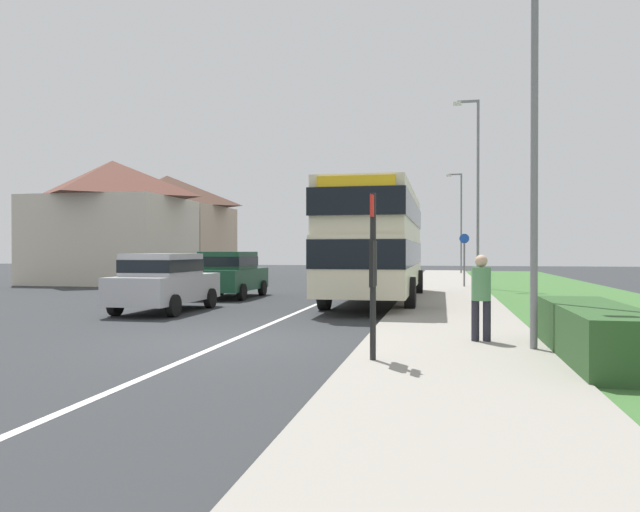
% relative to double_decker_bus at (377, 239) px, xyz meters
% --- Properties ---
extents(ground_plane, '(120.00, 120.00, 0.00)m').
position_rel_double_decker_bus_xyz_m(ground_plane, '(-1.86, -9.24, -2.14)').
color(ground_plane, '#2D3033').
extents(lane_marking_centre, '(0.14, 60.00, 0.01)m').
position_rel_double_decker_bus_xyz_m(lane_marking_centre, '(-1.86, -1.24, -2.14)').
color(lane_marking_centre, silver).
rests_on(lane_marking_centre, ground_plane).
extents(pavement_near_side, '(3.20, 68.00, 0.12)m').
position_rel_double_decker_bus_xyz_m(pavement_near_side, '(2.34, -3.24, -2.08)').
color(pavement_near_side, gray).
rests_on(pavement_near_side, ground_plane).
extents(grass_verge_seaward, '(6.00, 68.00, 0.08)m').
position_rel_double_decker_bus_xyz_m(grass_verge_seaward, '(6.64, -3.24, -2.10)').
color(grass_verge_seaward, '#3D6B33').
rests_on(grass_verge_seaward, ground_plane).
extents(roadside_hedge, '(1.10, 4.07, 0.90)m').
position_rel_double_decker_bus_xyz_m(roadside_hedge, '(4.44, -10.28, -1.69)').
color(roadside_hedge, '#2D5128').
rests_on(roadside_hedge, ground_plane).
extents(double_decker_bus, '(2.80, 10.41, 3.70)m').
position_rel_double_decker_bus_xyz_m(double_decker_bus, '(0.00, 0.00, 0.00)').
color(double_decker_bus, beige).
rests_on(double_decker_bus, ground_plane).
extents(parked_car_silver, '(1.87, 4.07, 1.66)m').
position_rel_double_decker_bus_xyz_m(parked_car_silver, '(-5.60, -4.34, -1.23)').
color(parked_car_silver, '#B7B7BC').
rests_on(parked_car_silver, ground_plane).
extents(parked_car_dark_green, '(1.94, 3.90, 1.71)m').
position_rel_double_decker_bus_xyz_m(parked_car_dark_green, '(-5.58, 0.90, -1.21)').
color(parked_car_dark_green, '#19472D').
rests_on(parked_car_dark_green, ground_plane).
extents(pedestrian_at_stop, '(0.34, 0.34, 1.67)m').
position_rel_double_decker_bus_xyz_m(pedestrian_at_stop, '(2.83, -8.99, -1.17)').
color(pedestrian_at_stop, '#23232D').
rests_on(pedestrian_at_stop, ground_plane).
extents(bus_stop_sign, '(0.09, 0.52, 2.60)m').
position_rel_double_decker_bus_xyz_m(bus_stop_sign, '(1.14, -11.19, -0.60)').
color(bus_stop_sign, black).
rests_on(bus_stop_sign, ground_plane).
extents(cycle_route_sign, '(0.44, 0.08, 2.52)m').
position_rel_double_decker_bus_xyz_m(cycle_route_sign, '(3.12, 7.85, -0.71)').
color(cycle_route_sign, slate).
rests_on(cycle_route_sign, ground_plane).
extents(street_lamp_near, '(1.14, 0.20, 6.74)m').
position_rel_double_decker_bus_xyz_m(street_lamp_near, '(3.52, -9.67, 1.77)').
color(street_lamp_near, slate).
rests_on(street_lamp_near, ground_plane).
extents(street_lamp_mid, '(1.14, 0.20, 8.41)m').
position_rel_double_decker_bus_xyz_m(street_lamp_mid, '(3.59, 7.17, 2.62)').
color(street_lamp_mid, slate).
rests_on(street_lamp_mid, ground_plane).
extents(street_lamp_far, '(1.14, 0.20, 7.37)m').
position_rel_double_decker_bus_xyz_m(street_lamp_far, '(3.37, 24.52, 2.09)').
color(street_lamp_far, slate).
rests_on(street_lamp_far, ground_plane).
extents(house_terrace_far_side, '(7.28, 12.85, 6.60)m').
position_rel_double_decker_bus_xyz_m(house_terrace_far_side, '(-15.27, 12.37, 1.16)').
color(house_terrace_far_side, beige).
rests_on(house_terrace_far_side, ground_plane).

